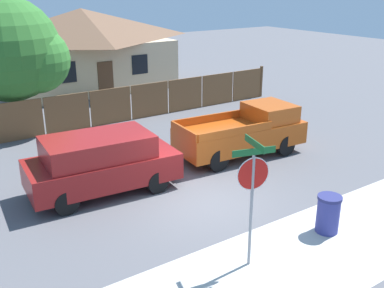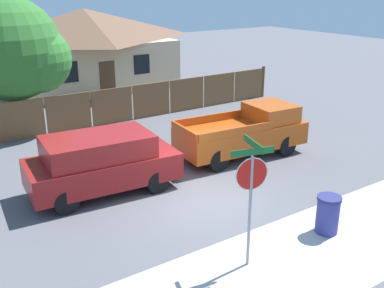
% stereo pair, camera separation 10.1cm
% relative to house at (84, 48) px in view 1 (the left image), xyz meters
% --- Properties ---
extents(ground_plane, '(80.00, 80.00, 0.00)m').
position_rel_house_xyz_m(ground_plane, '(-2.89, -16.46, -2.43)').
color(ground_plane, '#56565B').
extents(sidewalk_strip, '(36.00, 3.20, 0.01)m').
position_rel_house_xyz_m(sidewalk_strip, '(-2.89, -20.06, -2.42)').
color(sidewalk_strip, beige).
rests_on(sidewalk_strip, ground).
extents(wooden_fence, '(14.30, 0.12, 1.72)m').
position_rel_house_xyz_m(wooden_fence, '(0.18, -7.71, -1.62)').
color(wooden_fence, brown).
rests_on(wooden_fence, ground).
extents(house, '(10.35, 6.43, 4.68)m').
position_rel_house_xyz_m(house, '(0.00, 0.00, 0.00)').
color(house, beige).
rests_on(house, ground).
extents(oak_tree, '(4.53, 4.32, 5.65)m').
position_rel_house_xyz_m(oak_tree, '(-5.47, -6.47, 0.97)').
color(oak_tree, brown).
rests_on(oak_tree, ground).
extents(red_suv, '(4.65, 2.36, 1.82)m').
position_rel_house_xyz_m(red_suv, '(-5.07, -14.12, -1.45)').
color(red_suv, maroon).
rests_on(red_suv, ground).
extents(orange_pickup, '(4.95, 2.27, 1.81)m').
position_rel_house_xyz_m(orange_pickup, '(0.59, -14.14, -1.53)').
color(orange_pickup, '#B74C14').
rests_on(orange_pickup, ground).
extents(stop_sign, '(0.97, 0.88, 3.02)m').
position_rel_house_xyz_m(stop_sign, '(-3.86, -19.53, -0.37)').
color(stop_sign, gray).
rests_on(stop_sign, ground).
extents(trash_bin, '(0.62, 0.62, 1.01)m').
position_rel_house_xyz_m(trash_bin, '(-1.24, -19.58, -1.92)').
color(trash_bin, navy).
rests_on(trash_bin, ground).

